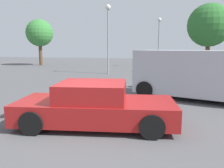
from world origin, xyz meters
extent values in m
plane|color=#515154|center=(0.00, 0.00, 0.00)|extent=(80.00, 80.00, 0.00)
cube|color=maroon|center=(0.19, 0.21, 0.45)|extent=(4.68, 2.46, 0.59)
cube|color=maroon|center=(0.09, 0.20, 1.01)|extent=(2.10, 1.93, 0.52)
cube|color=slate|center=(0.96, 0.33, 1.01)|extent=(0.29, 1.54, 0.43)
cube|color=slate|center=(-0.79, 0.07, 1.01)|extent=(0.29, 1.54, 0.43)
cylinder|color=black|center=(1.57, 1.29, 0.32)|extent=(0.67, 0.31, 0.64)
cylinder|color=black|center=(1.82, -0.42, 0.32)|extent=(0.67, 0.31, 0.64)
cylinder|color=black|center=(-1.45, 0.84, 0.32)|extent=(0.67, 0.31, 0.64)
cylinder|color=black|center=(-1.20, -0.86, 0.32)|extent=(0.67, 0.31, 0.64)
ellipsoid|color=olive|center=(-2.77, 0.40, 0.27)|extent=(0.37, 0.43, 0.27)
sphere|color=olive|center=(-2.70, 0.16, 0.35)|extent=(0.22, 0.22, 0.22)
sphere|color=olive|center=(-2.67, 0.09, 0.34)|extent=(0.10, 0.10, 0.10)
cylinder|color=olive|center=(-2.66, 0.31, 0.08)|extent=(0.06, 0.06, 0.16)
cylinder|color=olive|center=(-2.81, 0.26, 0.08)|extent=(0.06, 0.06, 0.16)
cylinder|color=olive|center=(-2.73, 0.53, 0.08)|extent=(0.06, 0.06, 0.16)
cylinder|color=olive|center=(-2.88, 0.49, 0.08)|extent=(0.06, 0.06, 0.16)
sphere|color=olive|center=(-2.84, 0.61, 0.31)|extent=(0.12, 0.12, 0.12)
cube|color=#B2B7C1|center=(3.41, 4.51, 1.17)|extent=(5.54, 3.48, 1.89)
cylinder|color=black|center=(1.80, 6.03, 0.38)|extent=(0.80, 0.46, 0.76)
cylinder|color=black|center=(1.23, 4.13, 0.38)|extent=(0.80, 0.46, 0.76)
cylinder|color=navy|center=(1.52, 6.77, 0.40)|extent=(0.13, 0.13, 0.81)
cylinder|color=navy|center=(1.50, 6.60, 0.40)|extent=(0.13, 0.13, 0.81)
cube|color=red|center=(1.51, 6.69, 1.10)|extent=(0.27, 0.42, 0.57)
cylinder|color=red|center=(1.53, 6.93, 1.05)|extent=(0.09, 0.09, 0.67)
cylinder|color=red|center=(1.49, 6.45, 1.05)|extent=(0.09, 0.09, 0.67)
sphere|color=beige|center=(1.51, 6.69, 1.49)|extent=(0.22, 0.22, 0.22)
cylinder|color=gray|center=(-2.68, 12.79, 2.67)|extent=(0.14, 0.14, 5.35)
sphere|color=silver|center=(-2.68, 12.79, 5.48)|extent=(0.44, 0.44, 0.44)
cylinder|color=gray|center=(1.22, 20.61, 2.58)|extent=(0.14, 0.14, 5.15)
sphere|color=silver|center=(1.22, 20.61, 5.28)|extent=(0.44, 0.44, 0.44)
cylinder|color=brown|center=(5.41, 14.36, 1.36)|extent=(0.34, 0.34, 2.71)
sphere|color=#2D6B2D|center=(5.41, 14.36, 4.02)|extent=(3.48, 3.48, 3.48)
cylinder|color=brown|center=(-13.26, 19.82, 1.38)|extent=(0.42, 0.42, 2.76)
sphere|color=#387F38|center=(-13.26, 19.82, 4.00)|extent=(3.30, 3.30, 3.30)
camera|label=1|loc=(2.10, -5.78, 2.25)|focal=36.08mm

